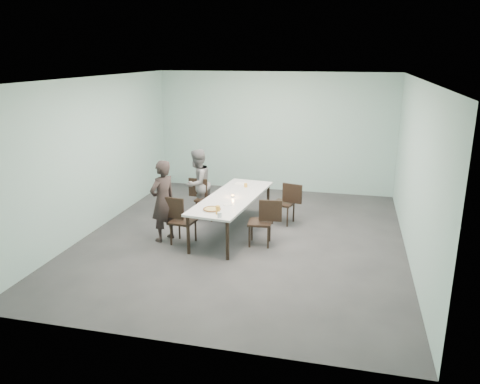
% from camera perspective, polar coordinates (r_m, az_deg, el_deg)
% --- Properties ---
extents(ground, '(7.00, 7.00, 0.00)m').
position_cam_1_polar(ground, '(9.05, 0.36, -5.66)').
color(ground, '#333335').
rests_on(ground, ground).
extents(room_shell, '(6.02, 7.02, 3.01)m').
position_cam_1_polar(room_shell, '(8.49, 0.38, 7.09)').
color(room_shell, '#9EC7C0').
rests_on(room_shell, ground).
extents(table, '(1.18, 2.68, 0.75)m').
position_cam_1_polar(table, '(9.10, -0.94, -0.89)').
color(table, white).
rests_on(table, ground).
extents(chair_near_left, '(0.63, 0.47, 0.87)m').
position_cam_1_polar(chair_near_left, '(8.75, -7.45, -3.07)').
color(chair_near_left, black).
rests_on(chair_near_left, ground).
extents(chair_far_left, '(0.62, 0.45, 0.87)m').
position_cam_1_polar(chair_far_left, '(10.02, -4.53, -0.45)').
color(chair_far_left, black).
rests_on(chair_far_left, ground).
extents(chair_near_right, '(0.63, 0.45, 0.87)m').
position_cam_1_polar(chair_near_right, '(8.60, 2.98, -3.32)').
color(chair_near_right, black).
rests_on(chair_near_right, ground).
extents(chair_far_right, '(0.65, 0.51, 0.87)m').
position_cam_1_polar(chair_far_right, '(9.71, 5.75, -1.04)').
color(chair_far_right, black).
rests_on(chair_far_right, ground).
extents(diner_near, '(0.59, 0.67, 1.55)m').
position_cam_1_polar(diner_near, '(8.84, -9.38, -1.08)').
color(diner_near, black).
rests_on(diner_near, ground).
extents(diner_far, '(0.74, 0.85, 1.48)m').
position_cam_1_polar(diner_far, '(10.07, -5.21, 1.05)').
color(diner_far, slate).
rests_on(diner_far, ground).
extents(pizza, '(0.34, 0.34, 0.04)m').
position_cam_1_polar(pizza, '(8.30, -3.44, -2.12)').
color(pizza, white).
rests_on(pizza, table).
extents(side_plate, '(0.18, 0.18, 0.01)m').
position_cam_1_polar(side_plate, '(8.59, -1.48, -1.54)').
color(side_plate, white).
rests_on(side_plate, table).
extents(beer_glass, '(0.08, 0.08, 0.15)m').
position_cam_1_polar(beer_glass, '(8.08, -2.72, -2.20)').
color(beer_glass, gold).
rests_on(beer_glass, table).
extents(water_tumbler, '(0.08, 0.08, 0.09)m').
position_cam_1_polar(water_tumbler, '(7.92, -2.49, -2.81)').
color(water_tumbler, silver).
rests_on(water_tumbler, table).
extents(tealight, '(0.06, 0.06, 0.05)m').
position_cam_1_polar(tealight, '(9.03, -0.90, -0.53)').
color(tealight, silver).
rests_on(tealight, table).
extents(amber_tumbler, '(0.07, 0.07, 0.08)m').
position_cam_1_polar(amber_tumbler, '(9.72, 0.70, 0.84)').
color(amber_tumbler, gold).
rests_on(amber_tumbler, table).
extents(menu, '(0.32, 0.25, 0.01)m').
position_cam_1_polar(menu, '(9.97, 0.25, 1.02)').
color(menu, silver).
rests_on(menu, table).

